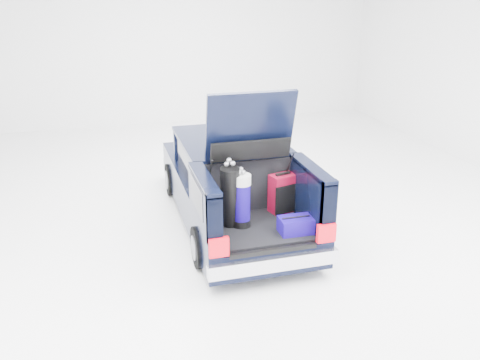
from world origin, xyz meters
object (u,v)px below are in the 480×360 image
object	(u,v)px
car	(230,182)
blue_golf_bag	(242,200)
blue_duffel	(296,225)
red_suitcase	(282,193)
black_golf_bag	(230,196)

from	to	relation	value
car	blue_golf_bag	world-z (taller)	car
blue_duffel	blue_golf_bag	bearing A→B (deg)	149.53
car	blue_duffel	world-z (taller)	car
car	red_suitcase	bearing A→B (deg)	-67.28
black_golf_bag	car	bearing A→B (deg)	97.01
blue_golf_bag	car	bearing A→B (deg)	91.88
car	black_golf_bag	distance (m)	1.54
black_golf_bag	blue_golf_bag	bearing A→B (deg)	1.60
red_suitcase	blue_golf_bag	world-z (taller)	blue_golf_bag
red_suitcase	blue_duffel	distance (m)	0.74
car	blue_duffel	distance (m)	1.96
blue_duffel	red_suitcase	bearing A→B (deg)	85.99
car	blue_golf_bag	size ratio (longest dim) A/B	5.30
car	black_golf_bag	size ratio (longest dim) A/B	4.69
blue_duffel	car	bearing A→B (deg)	103.78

